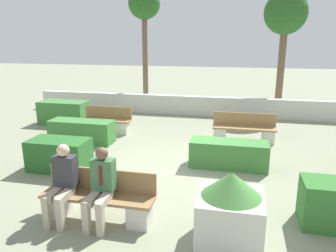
% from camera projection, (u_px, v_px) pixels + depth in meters
% --- Properties ---
extents(ground_plane, '(60.00, 60.00, 0.00)m').
position_uv_depth(ground_plane, '(173.00, 167.00, 8.01)').
color(ground_plane, gray).
extents(perimeter_wall, '(14.36, 0.30, 0.77)m').
position_uv_depth(perimeter_wall, '(202.00, 106.00, 13.42)').
color(perimeter_wall, beige).
rests_on(perimeter_wall, ground_plane).
extents(bench_front, '(1.97, 0.49, 0.85)m').
position_uv_depth(bench_front, '(98.00, 201.00, 5.64)').
color(bench_front, '#937047').
rests_on(bench_front, ground_plane).
extents(bench_left_side, '(1.89, 0.49, 0.85)m').
position_uv_depth(bench_left_side, '(244.00, 131.00, 9.98)').
color(bench_left_side, '#937047').
rests_on(bench_left_side, ground_plane).
extents(bench_right_side, '(1.65, 0.49, 0.85)m').
position_uv_depth(bench_right_side, '(107.00, 123.00, 10.93)').
color(bench_right_side, '#937047').
rests_on(bench_right_side, ground_plane).
extents(person_seated_man, '(0.38, 0.63, 1.33)m').
position_uv_depth(person_seated_man, '(101.00, 184.00, 5.38)').
color(person_seated_man, '#B2A893').
rests_on(person_seated_man, ground_plane).
extents(person_seated_woman, '(0.38, 0.63, 1.33)m').
position_uv_depth(person_seated_woman, '(62.00, 180.00, 5.53)').
color(person_seated_woman, '#B2A893').
rests_on(person_seated_woman, ground_plane).
extents(hedge_block_near_left, '(1.40, 0.77, 0.74)m').
position_uv_depth(hedge_block_near_left, '(59.00, 155.00, 7.79)').
color(hedge_block_near_left, '#286028').
rests_on(hedge_block_near_left, ground_plane).
extents(hedge_block_mid_left, '(1.94, 0.66, 0.67)m').
position_uv_depth(hedge_block_mid_left, '(82.00, 131.00, 9.89)').
color(hedge_block_mid_left, '#3D7A38').
rests_on(hedge_block_mid_left, ground_plane).
extents(hedge_block_mid_right, '(1.73, 0.87, 0.84)m').
position_uv_depth(hedge_block_mid_right, '(64.00, 112.00, 12.04)').
color(hedge_block_mid_right, '#3D7A38').
rests_on(hedge_block_mid_right, ground_plane).
extents(hedge_block_far_right, '(1.87, 0.67, 0.65)m').
position_uv_depth(hedge_block_far_right, '(229.00, 154.00, 7.96)').
color(hedge_block_far_right, '#3D7A38').
rests_on(hedge_block_far_right, ground_plane).
extents(planter_corner_left, '(0.96, 0.96, 1.16)m').
position_uv_depth(planter_corner_left, '(230.00, 210.00, 4.89)').
color(planter_corner_left, beige).
rests_on(planter_corner_left, ground_plane).
extents(tree_leftmost, '(1.40, 1.40, 5.26)m').
position_uv_depth(tree_leftmost, '(144.00, 8.00, 14.31)').
color(tree_leftmost, brown).
rests_on(tree_leftmost, ground_plane).
extents(tree_center_left, '(1.72, 1.72, 4.92)m').
position_uv_depth(tree_center_left, '(285.00, 16.00, 13.14)').
color(tree_center_left, brown).
rests_on(tree_center_left, ground_plane).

